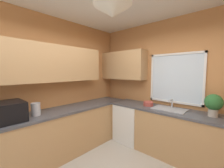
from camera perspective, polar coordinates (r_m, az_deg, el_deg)
room_shell at (r=2.17m, az=0.95°, el=9.21°), size 3.58×3.77×2.81m
counter_run_left at (r=3.03m, az=-21.34°, el=-18.39°), size 0.65×3.38×0.91m
counter_run_back at (r=3.11m, az=23.43°, el=-17.90°), size 2.67×0.65×0.91m
dishwasher at (r=3.49m, az=7.44°, el=-15.29°), size 0.60×0.60×0.87m
microwave at (r=2.62m, az=-36.23°, el=-8.98°), size 0.48×0.36×0.29m
kettle at (r=2.70m, az=-28.70°, el=-9.04°), size 0.14×0.14×0.21m
sink_assembly at (r=2.99m, az=22.33°, el=-9.37°), size 0.60×0.40×0.19m
potted_plant at (r=2.84m, az=36.12°, el=-6.44°), size 0.27×0.27×0.37m
bowl at (r=3.15m, az=14.61°, el=-7.77°), size 0.20×0.20×0.09m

